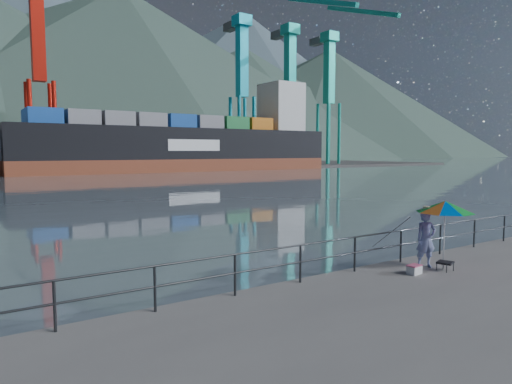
% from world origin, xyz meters
% --- Properties ---
extents(far_dock, '(200.00, 40.00, 0.40)m').
position_xyz_m(far_dock, '(10.00, 93.00, 0.00)').
color(far_dock, '#514F4C').
rests_on(far_dock, ground).
extents(guardrail, '(22.00, 0.06, 1.03)m').
position_xyz_m(guardrail, '(0.00, 1.70, 0.52)').
color(guardrail, '#2D3033').
rests_on(guardrail, ground).
extents(mountains, '(600.00, 332.80, 80.00)m').
position_xyz_m(mountains, '(38.82, 207.75, 35.55)').
color(mountains, '#385147').
rests_on(mountains, ground).
extents(port_cranes, '(116.00, 28.00, 38.40)m').
position_xyz_m(port_cranes, '(31.00, 84.00, 16.00)').
color(port_cranes, '#B33C16').
rests_on(port_cranes, ground).
extents(container_stacks, '(58.00, 8.40, 7.80)m').
position_xyz_m(container_stacks, '(36.00, 93.97, 3.01)').
color(container_stacks, yellow).
rests_on(container_stacks, ground).
extents(fisherman, '(0.72, 0.61, 1.68)m').
position_xyz_m(fisherman, '(3.11, 0.89, 0.84)').
color(fisherman, navy).
rests_on(fisherman, ground).
extents(beach_umbrella, '(2.17, 2.17, 2.01)m').
position_xyz_m(beach_umbrella, '(3.40, 0.48, 1.84)').
color(beach_umbrella, white).
rests_on(beach_umbrella, ground).
extents(folding_stool, '(0.52, 0.52, 0.27)m').
position_xyz_m(folding_stool, '(3.23, 0.31, 0.14)').
color(folding_stool, black).
rests_on(folding_stool, ground).
extents(cooler_bag, '(0.43, 0.31, 0.23)m').
position_xyz_m(cooler_bag, '(2.20, 0.57, 0.12)').
color(cooler_bag, silver).
rests_on(cooler_bag, ground).
extents(fishing_rod, '(0.35, 1.74, 1.24)m').
position_xyz_m(fishing_rod, '(2.83, 1.98, 0.00)').
color(fishing_rod, black).
rests_on(fishing_rod, ground).
extents(container_ship, '(59.64, 9.94, 18.10)m').
position_xyz_m(container_ship, '(28.78, 71.22, 5.83)').
color(container_ship, brown).
rests_on(container_ship, ground).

